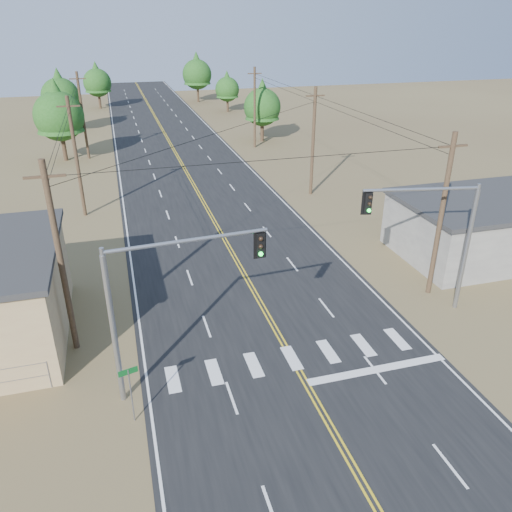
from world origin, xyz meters
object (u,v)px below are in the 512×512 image
object	(u,v)px
building_right	(503,225)
street_sign	(130,387)
signal_mast_left	(159,292)
signal_mast_right	(439,228)

from	to	relation	value
building_right	street_sign	distance (m)	28.79
signal_mast_left	building_right	bearing A→B (deg)	14.77
signal_mast_right	street_sign	xyz separation A→B (m)	(-17.12, -4.56, -3.32)
building_right	street_sign	world-z (taller)	building_right
street_sign	signal_mast_left	bearing A→B (deg)	30.49
building_right	street_sign	size ratio (longest dim) A/B	5.48
building_right	signal_mast_right	xyz separation A→B (m)	(-9.80, -5.65, 3.16)
signal_mast_right	street_sign	world-z (taller)	signal_mast_right
building_right	street_sign	bearing A→B (deg)	-159.23
building_right	signal_mast_right	world-z (taller)	signal_mast_right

